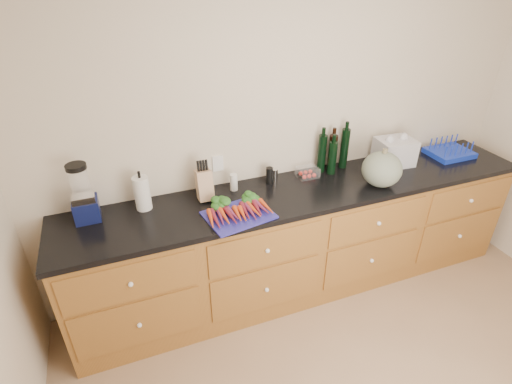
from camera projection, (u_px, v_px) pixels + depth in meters
name	position (u px, v px, depth m)	size (l,w,h in m)	color
wall_back	(291.00, 128.00, 3.06)	(4.10, 0.05, 2.60)	beige
cabinets	(303.00, 241.00, 3.23)	(3.60, 0.64, 0.90)	brown
countertop	(307.00, 191.00, 2.99)	(3.64, 0.62, 0.04)	black
cutting_board	(239.00, 215.00, 2.67)	(0.43, 0.33, 0.01)	navy
carrots	(237.00, 209.00, 2.68)	(0.42, 0.28, 0.06)	#DC4719
squash	(382.00, 169.00, 2.97)	(0.30, 0.30, 0.27)	#5C6958
blender_appliance	(83.00, 196.00, 2.55)	(0.16, 0.16, 0.40)	#0D1340
paper_towel	(142.00, 193.00, 2.69)	(0.11, 0.11, 0.24)	white
knife_block	(204.00, 185.00, 2.81)	(0.11, 0.11, 0.22)	tan
grinder_salt	(234.00, 182.00, 2.94)	(0.06, 0.06, 0.13)	silver
grinder_pepper	(269.00, 175.00, 3.02)	(0.05, 0.05, 0.13)	black
canister_chrome	(275.00, 176.00, 3.04)	(0.05, 0.05, 0.11)	silver
tomato_box	(308.00, 172.00, 3.13)	(0.16, 0.13, 0.07)	white
bottles	(333.00, 153.00, 3.18)	(0.27, 0.14, 0.33)	black
grocery_bag	(394.00, 152.00, 3.29)	(0.29, 0.24, 0.22)	silver
dish_rack	(450.00, 151.00, 3.47)	(0.36, 0.29, 0.14)	#152FB8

